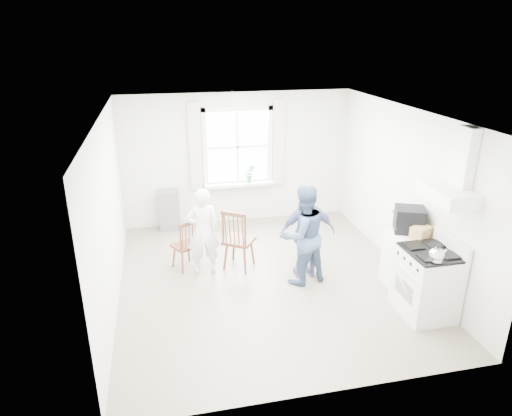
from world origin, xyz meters
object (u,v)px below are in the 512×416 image
(stereo_stack, at_px, (409,220))
(person_right, at_px, (307,233))
(windsor_chair_a, at_px, (188,240))
(person_mid, at_px, (303,235))
(person_left, at_px, (203,231))
(gas_stove, at_px, (427,282))
(low_cabinet, at_px, (405,260))
(windsor_chair_b, at_px, (236,234))

(stereo_stack, bearing_deg, person_right, 156.82)
(windsor_chair_a, bearing_deg, person_mid, -23.72)
(person_left, xyz_separation_m, person_right, (1.57, -0.46, 0.03))
(person_mid, bearing_deg, person_left, -36.25)
(gas_stove, xyz_separation_m, low_cabinet, (0.07, 0.70, -0.03))
(stereo_stack, relative_size, person_mid, 0.33)
(gas_stove, xyz_separation_m, person_mid, (-1.39, 1.19, 0.30))
(person_mid, bearing_deg, stereo_stack, 150.35)
(low_cabinet, relative_size, stereo_stack, 1.72)
(gas_stove, relative_size, person_left, 0.78)
(gas_stove, bearing_deg, person_left, 147.65)
(stereo_stack, distance_m, windsor_chair_a, 3.42)
(windsor_chair_a, xyz_separation_m, person_right, (1.81, -0.59, 0.21))
(windsor_chair_b, bearing_deg, gas_stove, -37.10)
(gas_stove, height_order, person_left, person_left)
(windsor_chair_a, height_order, person_right, person_right)
(gas_stove, relative_size, person_right, 0.75)
(person_right, bearing_deg, windsor_chair_b, -17.81)
(windsor_chair_a, xyz_separation_m, person_mid, (1.69, -0.74, 0.25))
(windsor_chair_a, distance_m, person_left, 0.33)
(windsor_chair_b, xyz_separation_m, person_right, (1.05, -0.41, 0.10))
(stereo_stack, bearing_deg, windsor_chair_b, 157.57)
(windsor_chair_a, height_order, person_mid, person_mid)
(gas_stove, distance_m, stereo_stack, 0.97)
(person_left, relative_size, person_right, 0.97)
(windsor_chair_a, bearing_deg, person_left, -29.05)
(stereo_stack, distance_m, person_left, 3.13)
(low_cabinet, height_order, stereo_stack, stereo_stack)
(low_cabinet, bearing_deg, windsor_chair_a, 158.65)
(windsor_chair_b, distance_m, person_left, 0.53)
(gas_stove, height_order, low_cabinet, gas_stove)
(windsor_chair_b, relative_size, person_left, 0.73)
(gas_stove, height_order, windsor_chair_a, gas_stove)
(windsor_chair_a, distance_m, windsor_chair_b, 0.79)
(person_left, bearing_deg, person_right, 162.15)
(windsor_chair_a, relative_size, windsor_chair_b, 0.83)
(windsor_chair_b, relative_size, person_right, 0.71)
(windsor_chair_b, distance_m, person_right, 1.14)
(person_mid, relative_size, person_right, 1.06)
(windsor_chair_a, xyz_separation_m, person_left, (0.24, -0.13, 0.18))
(low_cabinet, bearing_deg, person_mid, 161.50)
(windsor_chair_a, bearing_deg, windsor_chair_b, -13.11)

